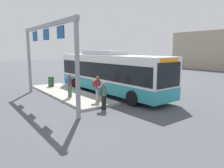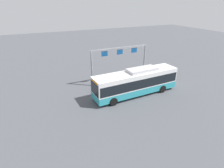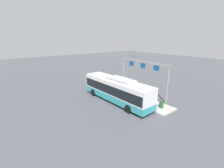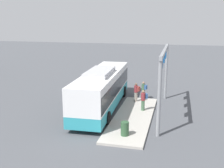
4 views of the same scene
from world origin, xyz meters
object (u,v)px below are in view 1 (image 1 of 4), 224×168
at_px(person_waiting_mid, 69,85).
at_px(person_boarding, 97,88).
at_px(bus_main, 110,71).
at_px(trash_bin, 51,82).
at_px(person_waiting_near, 103,95).

bearing_deg(person_waiting_mid, person_boarding, -99.24).
relative_size(bus_main, person_waiting_mid, 6.90).
relative_size(person_waiting_mid, trash_bin, 1.86).
distance_m(person_waiting_near, person_waiting_mid, 3.73).
height_order(bus_main, trash_bin, bus_main).
bearing_deg(person_boarding, trash_bin, 112.33).
bearing_deg(trash_bin, bus_main, 29.21).
bearing_deg(person_boarding, person_waiting_near, -89.34).
distance_m(bus_main, person_waiting_mid, 3.54).
xyz_separation_m(bus_main, person_waiting_mid, (-0.15, -3.45, -0.76)).
relative_size(person_waiting_near, trash_bin, 1.86).
relative_size(person_boarding, person_waiting_near, 1.00).
bearing_deg(bus_main, person_boarding, -52.00).
distance_m(person_boarding, trash_bin, 7.43).
bearing_deg(trash_bin, person_boarding, 3.23).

